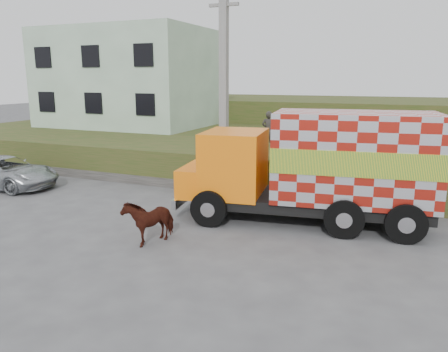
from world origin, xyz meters
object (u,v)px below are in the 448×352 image
at_px(utility_pole, 224,89).
at_px(pedestrian, 269,130).
at_px(suv, 5,172).
at_px(cow, 149,220).
at_px(cargo_truck, 318,167).

bearing_deg(utility_pole, pedestrian, 55.28).
relative_size(utility_pole, suv, 1.72).
height_order(cow, pedestrian, pedestrian).
height_order(cargo_truck, cow, cargo_truck).
bearing_deg(pedestrian, cow, 80.46).
bearing_deg(cargo_truck, utility_pole, 139.90).
bearing_deg(pedestrian, suv, 24.06).
distance_m(cargo_truck, cow, 5.41).
bearing_deg(utility_pole, cargo_truck, -31.70).
height_order(cargo_truck, suv, cargo_truck).
relative_size(cow, suv, 0.32).
height_order(utility_pole, suv, utility_pole).
distance_m(cargo_truck, suv, 13.03).
bearing_deg(cow, utility_pole, 111.28).
bearing_deg(suv, cow, -110.74).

